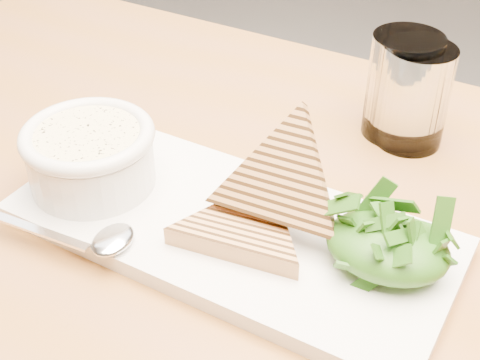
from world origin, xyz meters
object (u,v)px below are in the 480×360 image
at_px(glass_near, 415,96).
at_px(glass_far, 402,86).
at_px(soup_bowl, 91,162).
at_px(platter, 231,228).
at_px(table_top, 251,287).

xyz_separation_m(glass_near, glass_far, (-0.02, 0.01, 0.00)).
bearing_deg(glass_far, soup_bowl, -134.19).
xyz_separation_m(platter, glass_far, (0.09, 0.24, 0.05)).
distance_m(soup_bowl, glass_near, 0.34).
relative_size(table_top, platter, 3.17).
bearing_deg(soup_bowl, glass_far, 45.81).
xyz_separation_m(table_top, platter, (-0.04, 0.03, 0.03)).
xyz_separation_m(soup_bowl, glass_near, (0.25, 0.23, 0.02)).
height_order(platter, soup_bowl, soup_bowl).
distance_m(platter, glass_near, 0.25).
bearing_deg(glass_near, soup_bowl, -137.54).
bearing_deg(soup_bowl, glass_near, 42.46).
bearing_deg(glass_far, glass_near, -33.53).
relative_size(table_top, glass_near, 11.51).
relative_size(table_top, glass_far, 11.05).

